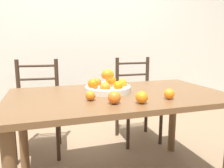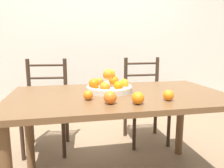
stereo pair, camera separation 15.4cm
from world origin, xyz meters
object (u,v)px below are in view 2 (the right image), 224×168
object	(u,v)px
orange_loose_2	(168,95)
chair_left	(46,106)
orange_loose_1	(110,97)
orange_loose_3	(88,95)
fruit_bowl	(109,86)
orange_loose_0	(138,98)
chair_right	(145,101)

from	to	relation	value
orange_loose_2	chair_left	xyz separation A→B (m)	(-0.85, 0.99, -0.30)
chair_left	orange_loose_1	bearing A→B (deg)	-59.42
orange_loose_3	orange_loose_1	bearing A→B (deg)	-44.68
fruit_bowl	orange_loose_3	size ratio (longest dim) A/B	5.49
orange_loose_0	orange_loose_1	bearing A→B (deg)	165.35
chair_left	chair_right	bearing A→B (deg)	5.14
fruit_bowl	chair_right	size ratio (longest dim) A/B	0.37
chair_left	orange_loose_2	bearing A→B (deg)	-44.19
chair_left	orange_loose_0	bearing A→B (deg)	-53.40
fruit_bowl	chair_right	bearing A→B (deg)	50.59
orange_loose_1	chair_right	distance (m)	1.20
fruit_bowl	chair_right	world-z (taller)	chair_right
chair_right	orange_loose_1	bearing A→B (deg)	-120.68
orange_loose_1	orange_loose_3	distance (m)	0.17
orange_loose_3	fruit_bowl	bearing A→B (deg)	50.86
orange_loose_3	orange_loose_2	bearing A→B (deg)	-13.24
fruit_bowl	orange_loose_2	size ratio (longest dim) A/B	5.02
orange_loose_1	orange_loose_2	xyz separation A→B (m)	(0.38, 0.00, -0.01)
fruit_bowl	orange_loose_1	world-z (taller)	fruit_bowl
orange_loose_2	chair_left	size ratio (longest dim) A/B	0.07
orange_loose_2	chair_right	world-z (taller)	chair_right
chair_left	orange_loose_3	bearing A→B (deg)	-62.93
orange_loose_0	orange_loose_3	size ratio (longest dim) A/B	1.20
orange_loose_1	chair_left	distance (m)	1.14
fruit_bowl	orange_loose_3	xyz separation A→B (m)	(-0.18, -0.22, -0.01)
chair_right	chair_left	bearing A→B (deg)	-179.72
fruit_bowl	orange_loose_0	size ratio (longest dim) A/B	4.56
fruit_bowl	chair_right	distance (m)	0.90
orange_loose_1	chair_left	size ratio (longest dim) A/B	0.09
fruit_bowl	orange_loose_1	size ratio (longest dim) A/B	4.34
orange_loose_2	orange_loose_3	bearing A→B (deg)	166.76
orange_loose_1	chair_right	world-z (taller)	chair_right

